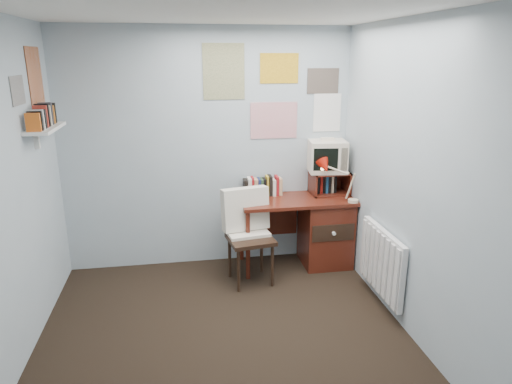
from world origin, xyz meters
The scene contains 14 objects.
ground centered at (0.00, 0.00, 0.00)m, with size 3.50×3.50×0.00m, color black.
back_wall centered at (0.00, 1.75, 1.25)m, with size 3.00×0.02×2.50m, color #A9B7C1.
right_wall centered at (1.50, 0.00, 1.25)m, with size 0.02×3.50×2.50m, color #A9B7C1.
ceiling centered at (0.00, 0.00, 2.50)m, with size 3.00×3.50×0.02m, color white.
desk centered at (1.17, 1.48, 0.41)m, with size 1.20×0.55×0.76m.
desk_chair centered at (0.36, 1.18, 0.46)m, with size 0.47×0.45×0.92m, color black.
desk_lamp centered at (1.44, 1.26, 0.96)m, with size 0.27×0.23×0.39m, color red.
tv_riser centered at (1.29, 1.59, 0.89)m, with size 0.40×0.30×0.25m, color #602216.
crt_tv centered at (1.25, 1.61, 1.19)m, with size 0.39×0.36×0.37m, color beige.
book_row centered at (0.66, 1.66, 0.87)m, with size 0.60×0.14×0.22m, color #602216.
radiator centered at (1.46, 0.55, 0.42)m, with size 0.09×0.80×0.60m, color white.
wall_shelf centered at (-1.40, 1.10, 1.62)m, with size 0.20×0.62×0.24m, color white.
posters_back centered at (0.70, 1.74, 1.85)m, with size 1.20×0.01×0.90m, color white.
posters_left centered at (-1.49, 1.10, 2.00)m, with size 0.01×0.70×0.60m, color white.
Camera 1 is at (-0.29, -2.96, 2.21)m, focal length 32.00 mm.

